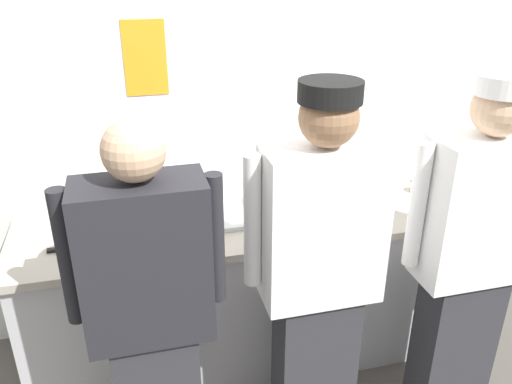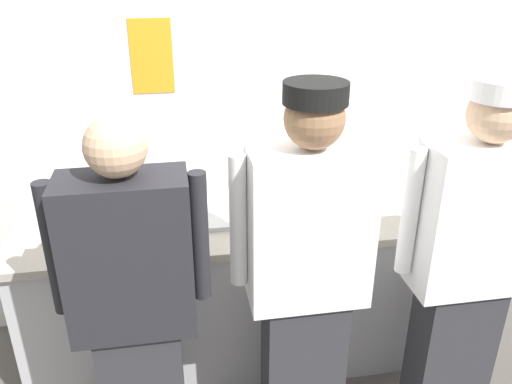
# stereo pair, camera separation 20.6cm
# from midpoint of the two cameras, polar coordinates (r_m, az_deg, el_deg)

# --- Properties ---
(wall_back) EXTENTS (4.03, 0.11, 2.70)m
(wall_back) POSITION_cam_midpoint_polar(r_m,az_deg,el_deg) (3.07, -3.64, 9.33)
(wall_back) COLOR silver
(wall_back) RESTS_ON ground
(prep_counter) EXTENTS (2.57, 0.74, 0.90)m
(prep_counter) POSITION_cam_midpoint_polar(r_m,az_deg,el_deg) (3.01, -1.30, -10.00)
(prep_counter) COLOR #B2B2B7
(prep_counter) RESTS_ON ground
(chef_near_left) EXTENTS (0.61, 0.24, 1.68)m
(chef_near_left) POSITION_cam_midpoint_polar(r_m,az_deg,el_deg) (2.14, -14.22, -12.92)
(chef_near_left) COLOR #2D2D33
(chef_near_left) RESTS_ON ground
(chef_center) EXTENTS (0.63, 0.24, 1.76)m
(chef_center) POSITION_cam_midpoint_polar(r_m,az_deg,el_deg) (2.22, 4.26, -8.91)
(chef_center) COLOR #2D2D33
(chef_center) RESTS_ON ground
(chef_far_right) EXTENTS (0.63, 0.24, 1.75)m
(chef_far_right) POSITION_cam_midpoint_polar(r_m,az_deg,el_deg) (2.50, 20.18, -6.56)
(chef_far_right) COLOR #2D2D33
(chef_far_right) RESTS_ON ground
(plate_stack_front) EXTENTS (0.24, 0.24, 0.10)m
(plate_stack_front) POSITION_cam_midpoint_polar(r_m,az_deg,el_deg) (2.81, -14.87, -1.98)
(plate_stack_front) COLOR white
(plate_stack_front) RESTS_ON prep_counter
(plate_stack_rear) EXTENTS (0.19, 0.19, 0.05)m
(plate_stack_rear) POSITION_cam_midpoint_polar(r_m,az_deg,el_deg) (2.98, 17.30, -1.21)
(plate_stack_rear) COLOR white
(plate_stack_rear) RESTS_ON prep_counter
(mixing_bowl_steel) EXTENTS (0.31, 0.31, 0.14)m
(mixing_bowl_steel) POSITION_cam_midpoint_polar(r_m,az_deg,el_deg) (2.78, 0.92, -0.85)
(mixing_bowl_steel) COLOR #B7BABF
(mixing_bowl_steel) RESTS_ON prep_counter
(sheet_tray) EXTENTS (0.41, 0.33, 0.02)m
(sheet_tray) POSITION_cam_midpoint_polar(r_m,az_deg,el_deg) (2.75, -6.99, -2.73)
(sheet_tray) COLOR #B7BABF
(sheet_tray) RESTS_ON prep_counter
(squeeze_bottle_primary) EXTENTS (0.06, 0.06, 0.18)m
(squeeze_bottle_primary) POSITION_cam_midpoint_polar(r_m,az_deg,el_deg) (3.21, 17.43, 1.85)
(squeeze_bottle_primary) COLOR orange
(squeeze_bottle_primary) RESTS_ON prep_counter
(ramekin_yellow_sauce) EXTENTS (0.09, 0.09, 0.04)m
(ramekin_yellow_sauce) POSITION_cam_midpoint_polar(r_m,az_deg,el_deg) (2.93, 6.44, -0.68)
(ramekin_yellow_sauce) COLOR white
(ramekin_yellow_sauce) RESTS_ON prep_counter
(ramekin_orange_sauce) EXTENTS (0.08, 0.08, 0.05)m
(ramekin_orange_sauce) POSITION_cam_midpoint_polar(r_m,az_deg,el_deg) (3.13, 15.44, 0.39)
(ramekin_orange_sauce) COLOR white
(ramekin_orange_sauce) RESTS_ON prep_counter
(ramekin_green_sauce) EXTENTS (0.09, 0.09, 0.04)m
(ramekin_green_sauce) POSITION_cam_midpoint_polar(r_m,az_deg,el_deg) (3.13, 11.13, 0.71)
(ramekin_green_sauce) COLOR white
(ramekin_green_sauce) RESTS_ON prep_counter
(deli_cup) EXTENTS (0.09, 0.09, 0.10)m
(deli_cup) POSITION_cam_midpoint_polar(r_m,az_deg,el_deg) (2.90, 9.64, -0.52)
(deli_cup) COLOR white
(deli_cup) RESTS_ON prep_counter
(chefs_knife) EXTENTS (0.28, 0.03, 0.02)m
(chefs_knife) POSITION_cam_midpoint_polar(r_m,az_deg,el_deg) (2.64, -21.55, -5.77)
(chefs_knife) COLOR #B7BABF
(chefs_knife) RESTS_ON prep_counter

